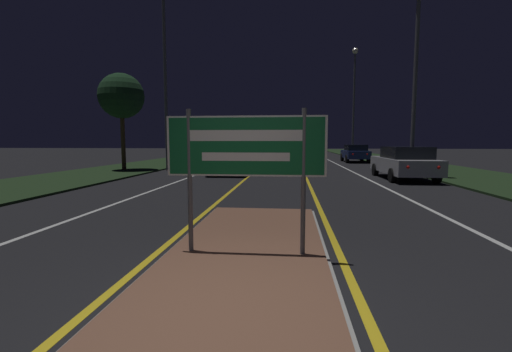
# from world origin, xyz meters

# --- Properties ---
(ground_plane) EXTENTS (160.00, 160.00, 0.00)m
(ground_plane) POSITION_xyz_m (0.00, 0.00, 0.00)
(ground_plane) COLOR black
(median_island) EXTENTS (2.44, 6.82, 0.10)m
(median_island) POSITION_xyz_m (0.00, 1.83, 0.04)
(median_island) COLOR #999993
(median_island) RESTS_ON ground_plane
(verge_left) EXTENTS (5.00, 100.00, 0.08)m
(verge_left) POSITION_xyz_m (-9.50, 20.00, 0.04)
(verge_left) COLOR #1E3319
(verge_left) RESTS_ON ground_plane
(verge_right) EXTENTS (5.00, 100.00, 0.08)m
(verge_right) POSITION_xyz_m (9.50, 20.00, 0.04)
(verge_right) COLOR #1E3319
(verge_right) RESTS_ON ground_plane
(centre_line_yellow_left) EXTENTS (0.12, 70.00, 0.01)m
(centre_line_yellow_left) POSITION_xyz_m (-1.41, 25.00, 0.00)
(centre_line_yellow_left) COLOR gold
(centre_line_yellow_left) RESTS_ON ground_plane
(centre_line_yellow_right) EXTENTS (0.12, 70.00, 0.01)m
(centre_line_yellow_right) POSITION_xyz_m (1.41, 25.00, 0.00)
(centre_line_yellow_right) COLOR gold
(centre_line_yellow_right) RESTS_ON ground_plane
(lane_line_white_left) EXTENTS (0.12, 70.00, 0.01)m
(lane_line_white_left) POSITION_xyz_m (-4.20, 25.00, 0.00)
(lane_line_white_left) COLOR silver
(lane_line_white_left) RESTS_ON ground_plane
(lane_line_white_right) EXTENTS (0.12, 70.00, 0.01)m
(lane_line_white_right) POSITION_xyz_m (4.20, 25.00, 0.00)
(lane_line_white_right) COLOR silver
(lane_line_white_right) RESTS_ON ground_plane
(edge_line_white_left) EXTENTS (0.10, 70.00, 0.01)m
(edge_line_white_left) POSITION_xyz_m (-7.20, 25.00, 0.00)
(edge_line_white_left) COLOR silver
(edge_line_white_left) RESTS_ON ground_plane
(edge_line_white_right) EXTENTS (0.10, 70.00, 0.01)m
(edge_line_white_right) POSITION_xyz_m (7.20, 25.00, 0.00)
(edge_line_white_right) COLOR silver
(edge_line_white_right) RESTS_ON ground_plane
(highway_sign) EXTENTS (2.31, 0.07, 2.10)m
(highway_sign) POSITION_xyz_m (0.00, 1.82, 1.58)
(highway_sign) COLOR #56565B
(highway_sign) RESTS_ON median_island
(streetlight_left_near) EXTENTS (0.64, 0.64, 11.45)m
(streetlight_left_near) POSITION_xyz_m (-6.63, 16.64, 7.85)
(streetlight_left_near) COLOR #56565B
(streetlight_left_near) RESTS_ON ground_plane
(streetlight_right_near) EXTENTS (0.54, 0.54, 8.70)m
(streetlight_right_near) POSITION_xyz_m (6.32, 13.66, 5.75)
(streetlight_right_near) COLOR #56565B
(streetlight_right_near) RESTS_ON ground_plane
(streetlight_right_far) EXTENTS (0.55, 0.55, 10.43)m
(streetlight_right_far) POSITION_xyz_m (6.59, 30.68, 6.72)
(streetlight_right_far) COLOR #56565B
(streetlight_right_far) RESTS_ON ground_plane
(car_receding_0) EXTENTS (2.01, 4.82, 1.50)m
(car_receding_0) POSITION_xyz_m (5.84, 13.20, 0.78)
(car_receding_0) COLOR #B7B7BC
(car_receding_0) RESTS_ON ground_plane
(car_receding_1) EXTENTS (1.90, 4.33, 1.46)m
(car_receding_1) POSITION_xyz_m (6.02, 26.17, 0.78)
(car_receding_1) COLOR navy
(car_receding_1) RESTS_ON ground_plane
(car_receding_2) EXTENTS (2.02, 4.60, 1.38)m
(car_receding_2) POSITION_xyz_m (2.61, 36.17, 0.73)
(car_receding_2) COLOR #4C514C
(car_receding_2) RESTS_ON ground_plane
(car_receding_3) EXTENTS (1.95, 4.40, 1.35)m
(car_receding_3) POSITION_xyz_m (2.84, 46.71, 0.72)
(car_receding_3) COLOR #B7B7BC
(car_receding_3) RESTS_ON ground_plane
(car_approaching_0) EXTENTS (2.01, 4.29, 1.38)m
(car_approaching_0) POSITION_xyz_m (-2.55, 15.03, 0.75)
(car_approaching_0) COLOR navy
(car_approaching_0) RESTS_ON ground_plane
(car_approaching_1) EXTENTS (1.89, 4.53, 1.44)m
(car_approaching_1) POSITION_xyz_m (-5.91, 28.15, 0.75)
(car_approaching_1) COLOR silver
(car_approaching_1) RESTS_ON ground_plane
(car_approaching_2) EXTENTS (1.96, 4.65, 1.45)m
(car_approaching_2) POSITION_xyz_m (-2.84, 38.89, 0.76)
(car_approaching_2) COLOR #B7B7BC
(car_approaching_2) RESTS_ON ground_plane
(roadside_palm_left) EXTENTS (2.57, 2.57, 5.53)m
(roadside_palm_left) POSITION_xyz_m (-9.06, 16.06, 4.30)
(roadside_palm_left) COLOR #4C3823
(roadside_palm_left) RESTS_ON verge_left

